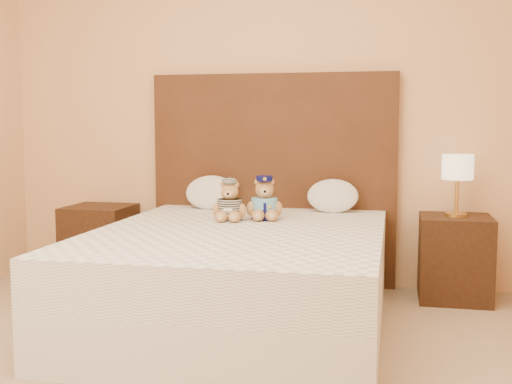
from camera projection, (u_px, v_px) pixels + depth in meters
bed at (239, 277)px, 3.66m from camera, size 1.60×2.00×0.55m
headboard at (273, 179)px, 4.59m from camera, size 1.75×0.08×1.50m
nightstand_left at (100, 243)px, 4.70m from camera, size 0.45×0.45×0.55m
nightstand_right at (455, 258)px, 4.18m from camera, size 0.45×0.45×0.55m
lamp at (458, 170)px, 4.12m from camera, size 0.20×0.20×0.40m
teddy_police at (264, 198)px, 3.99m from camera, size 0.28×0.27×0.27m
teddy_prisoner at (230, 201)px, 3.94m from camera, size 0.24×0.23×0.25m
pillow_left at (211, 191)px, 4.51m from camera, size 0.36×0.23×0.25m
pillow_right at (333, 194)px, 4.33m from camera, size 0.35×0.22×0.24m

